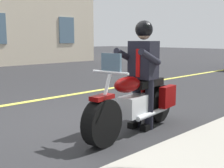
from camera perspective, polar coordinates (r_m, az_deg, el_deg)
ground_plane at (r=5.20m, az=-8.56°, el=-7.40°), size 80.00×80.00×0.00m
lane_center_stripe at (r=6.88m, az=-18.33°, el=-3.70°), size 60.00×0.16×0.01m
motorcycle_main at (r=4.56m, az=4.81°, el=-3.78°), size 2.22×0.80×1.26m
rider_main at (r=4.64m, az=6.14°, el=3.71°), size 0.68×0.62×1.74m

